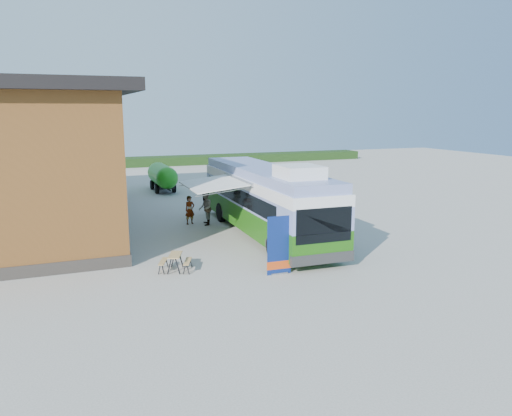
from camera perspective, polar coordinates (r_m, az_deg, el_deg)
name	(u,v)px	position (r m, az deg, el deg)	size (l,w,h in m)	color
ground	(276,250)	(22.79, 2.33, -4.87)	(100.00, 100.00, 0.00)	#BCB7AD
barn	(28,160)	(30.18, -24.61, 5.00)	(9.60, 21.20, 7.50)	brown
hedge	(209,159)	(60.71, -5.34, 5.56)	(40.00, 3.00, 1.00)	#264419
bus	(265,198)	(25.17, 1.07, 1.10)	(3.09, 12.99, 3.97)	#327413
awning	(217,181)	(24.42, -4.48, 3.14)	(2.79, 4.40, 0.52)	white
banner	(279,251)	(19.30, 2.66, -4.90)	(1.01, 0.20, 2.31)	navy
picnic_table	(175,258)	(20.06, -9.22, -5.72)	(1.50, 1.42, 0.68)	tan
person_a	(190,210)	(28.07, -7.57, -0.24)	(0.58, 0.38, 1.60)	#999999
person_b	(205,208)	(27.74, -5.83, -0.03)	(0.92, 0.71, 1.89)	#999999
slurry_tanker	(162,176)	(40.10, -10.65, 3.64)	(1.72, 5.71, 2.11)	#208F1A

